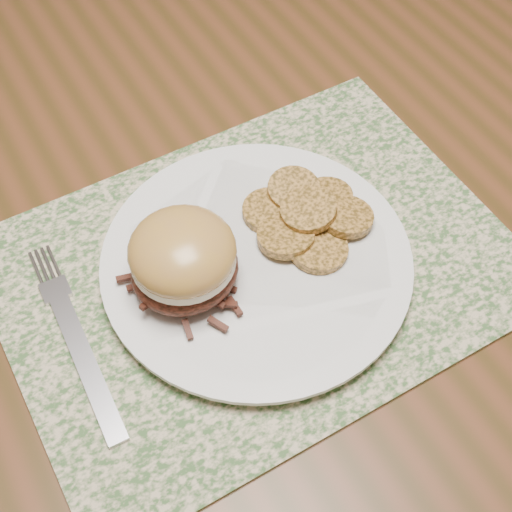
{
  "coord_description": "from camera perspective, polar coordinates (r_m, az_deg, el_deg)",
  "views": [
    {
      "loc": [
        -0.05,
        -0.4,
        1.28
      ],
      "look_at": [
        0.12,
        -0.1,
        0.79
      ],
      "focal_mm": 50.0,
      "sensor_mm": 36.0,
      "label": 1
    }
  ],
  "objects": [
    {
      "name": "dining_table",
      "position": [
        0.73,
        -12.22,
        -4.03
      ],
      "size": [
        1.5,
        0.9,
        0.75
      ],
      "color": "#572F19",
      "rests_on": "ground"
    },
    {
      "name": "pork_sandwich",
      "position": [
        0.59,
        -5.84,
        -0.23
      ],
      "size": [
        0.11,
        0.11,
        0.07
      ],
      "rotation": [
        0.0,
        0.0,
        0.24
      ],
      "color": "black",
      "rests_on": "dinner_plate"
    },
    {
      "name": "roasted_potatoes",
      "position": [
        0.65,
        4.06,
        3.2
      ],
      "size": [
        0.13,
        0.12,
        0.03
      ],
      "color": "#A77231",
      "rests_on": "dinner_plate"
    },
    {
      "name": "dinner_plate",
      "position": [
        0.63,
        0.04,
        -0.51
      ],
      "size": [
        0.26,
        0.26,
        0.02
      ],
      "primitive_type": "cylinder",
      "color": "white",
      "rests_on": "placemat"
    },
    {
      "name": "placemat",
      "position": [
        0.64,
        0.08,
        -0.93
      ],
      "size": [
        0.45,
        0.33,
        0.0
      ],
      "primitive_type": "cube",
      "color": "#3B5C2F",
      "rests_on": "dining_table"
    },
    {
      "name": "fork",
      "position": [
        0.62,
        -14.28,
        -6.28
      ],
      "size": [
        0.03,
        0.21,
        0.0
      ],
      "rotation": [
        0.0,
        0.0,
        -0.05
      ],
      "color": "#B8B7BF",
      "rests_on": "placemat"
    },
    {
      "name": "ground",
      "position": [
        1.34,
        -6.99,
        -19.05
      ],
      "size": [
        3.5,
        3.5,
        0.0
      ],
      "primitive_type": "plane",
      "color": "brown",
      "rests_on": "ground"
    }
  ]
}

